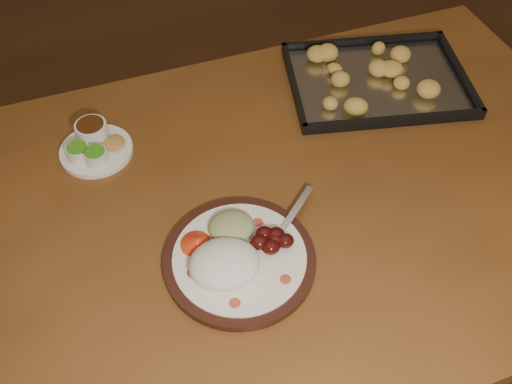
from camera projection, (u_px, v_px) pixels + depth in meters
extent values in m
plane|color=#562D1D|center=(271.00, 299.00, 1.80)|extent=(4.00, 4.00, 0.00)
cube|color=brown|center=(258.00, 209.00, 1.10)|extent=(1.63, 1.13, 0.04)
cylinder|color=#543619|center=(422.00, 135.00, 1.77)|extent=(0.07, 0.07, 0.71)
cylinder|color=black|center=(240.00, 260.00, 0.99)|extent=(0.27, 0.27, 0.02)
cylinder|color=white|center=(240.00, 257.00, 0.99)|extent=(0.23, 0.23, 0.01)
ellipsoid|color=#C93D30|center=(235.00, 303.00, 0.93)|extent=(0.02, 0.02, 0.00)
ellipsoid|color=#C93D30|center=(285.00, 279.00, 0.95)|extent=(0.02, 0.02, 0.00)
ellipsoid|color=#C93D30|center=(258.00, 222.00, 1.03)|extent=(0.02, 0.02, 0.00)
ellipsoid|color=#C93D30|center=(192.00, 273.00, 0.96)|extent=(0.02, 0.02, 0.00)
ellipsoid|color=white|center=(224.00, 264.00, 0.96)|extent=(0.16, 0.15, 0.06)
ellipsoid|color=#4F0B0B|center=(271.00, 247.00, 0.98)|extent=(0.03, 0.03, 0.03)
ellipsoid|color=#4F0B0B|center=(276.00, 235.00, 1.00)|extent=(0.03, 0.03, 0.03)
ellipsoid|color=#4F0B0B|center=(264.00, 233.00, 1.00)|extent=(0.03, 0.03, 0.03)
ellipsoid|color=#4F0B0B|center=(285.00, 241.00, 0.99)|extent=(0.03, 0.03, 0.03)
ellipsoid|color=#4F0B0B|center=(259.00, 242.00, 0.99)|extent=(0.03, 0.03, 0.03)
ellipsoid|color=#4F0B0B|center=(275.00, 240.00, 0.99)|extent=(0.03, 0.03, 0.03)
ellipsoid|color=tan|center=(231.00, 227.00, 1.01)|extent=(0.11, 0.10, 0.03)
cone|color=red|center=(197.00, 241.00, 0.99)|extent=(0.08, 0.08, 0.03)
cube|color=white|center=(295.00, 210.00, 1.05)|extent=(0.09, 0.11, 0.00)
cube|color=white|center=(278.00, 236.00, 1.01)|extent=(0.04, 0.04, 0.00)
cylinder|color=white|center=(276.00, 248.00, 0.99)|extent=(0.02, 0.02, 0.00)
cylinder|color=white|center=(273.00, 246.00, 0.99)|extent=(0.02, 0.02, 0.00)
cylinder|color=white|center=(270.00, 245.00, 0.99)|extent=(0.02, 0.02, 0.00)
cylinder|color=white|center=(267.00, 244.00, 1.00)|extent=(0.02, 0.02, 0.00)
cylinder|color=white|center=(96.00, 151.00, 1.17)|extent=(0.15, 0.15, 0.01)
cylinder|color=silver|center=(78.00, 152.00, 1.14)|extent=(0.05, 0.05, 0.03)
cylinder|color=#3E901C|center=(77.00, 147.00, 1.13)|extent=(0.04, 0.04, 0.00)
cylinder|color=silver|center=(96.00, 157.00, 1.13)|extent=(0.05, 0.05, 0.03)
cylinder|color=#3E901C|center=(95.00, 152.00, 1.12)|extent=(0.04, 0.04, 0.00)
cylinder|color=white|center=(92.00, 131.00, 1.17)|extent=(0.06, 0.06, 0.04)
cylinder|color=#3D1E0B|center=(90.00, 125.00, 1.15)|extent=(0.06, 0.06, 0.00)
ellipsoid|color=#C29444|center=(114.00, 143.00, 1.16)|extent=(0.04, 0.04, 0.02)
cube|color=black|center=(377.00, 83.00, 1.31)|extent=(0.42, 0.32, 0.01)
cube|color=black|center=(363.00, 41.00, 1.39)|extent=(0.40, 0.03, 0.02)
cube|color=black|center=(395.00, 120.00, 1.21)|extent=(0.40, 0.03, 0.02)
cube|color=black|center=(460.00, 72.00, 1.31)|extent=(0.03, 0.29, 0.02)
cube|color=black|center=(294.00, 85.00, 1.28)|extent=(0.03, 0.29, 0.02)
cube|color=silver|center=(377.00, 81.00, 1.30)|extent=(0.39, 0.29, 0.00)
ellipsoid|color=gold|center=(400.00, 73.00, 1.29)|extent=(0.04, 0.04, 0.03)
ellipsoid|color=gold|center=(413.00, 63.00, 1.32)|extent=(0.06, 0.06, 0.03)
ellipsoid|color=gold|center=(384.00, 53.00, 1.34)|extent=(0.06, 0.06, 0.03)
ellipsoid|color=gold|center=(373.00, 62.00, 1.32)|extent=(0.04, 0.04, 0.03)
ellipsoid|color=gold|center=(353.00, 59.00, 1.33)|extent=(0.06, 0.06, 0.03)
ellipsoid|color=gold|center=(358.00, 71.00, 1.30)|extent=(0.06, 0.06, 0.03)
ellipsoid|color=gold|center=(333.00, 78.00, 1.28)|extent=(0.04, 0.04, 0.03)
ellipsoid|color=gold|center=(358.00, 90.00, 1.26)|extent=(0.06, 0.06, 0.03)
ellipsoid|color=gold|center=(356.00, 89.00, 1.26)|extent=(0.06, 0.06, 0.03)
ellipsoid|color=gold|center=(387.00, 97.00, 1.24)|extent=(0.04, 0.04, 0.03)
ellipsoid|color=gold|center=(393.00, 83.00, 1.27)|extent=(0.06, 0.06, 0.03)
ellipsoid|color=gold|center=(422.00, 80.00, 1.28)|extent=(0.06, 0.06, 0.03)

